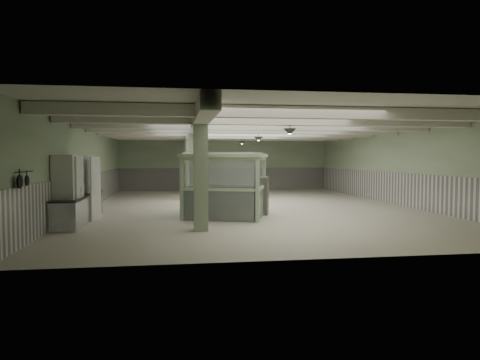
{
  "coord_description": "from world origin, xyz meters",
  "views": [
    {
      "loc": [
        -3.2,
        -18.8,
        2.2
      ],
      "look_at": [
        -0.7,
        -1.86,
        1.3
      ],
      "focal_mm": 32.0,
      "sensor_mm": 36.0,
      "label": 1
    }
  ],
  "objects": [
    {
      "name": "pendant_mid",
      "position": [
        0.5,
        0.5,
        3.05
      ],
      "size": [
        0.44,
        0.44,
        0.22
      ],
      "primitive_type": "cone",
      "rotation": [
        3.14,
        0.0,
        0.0
      ],
      "color": "#283629",
      "rests_on": "ceiling"
    },
    {
      "name": "skillet_far",
      "position": [
        -6.88,
        -7.59,
        1.63
      ],
      "size": [
        0.03,
        0.26,
        0.26
      ],
      "primitive_type": "cylinder",
      "rotation": [
        0.0,
        1.57,
        0.0
      ],
      "color": "black",
      "rests_on": "hook_rail"
    },
    {
      "name": "filing_cabinet",
      "position": [
        0.04,
        -2.66,
        0.73
      ],
      "size": [
        0.65,
        0.78,
        1.45
      ],
      "primitive_type": "cube",
      "rotation": [
        0.0,
        0.0,
        -0.3
      ],
      "color": "#585E4E",
      "rests_on": "floor"
    },
    {
      "name": "skillet_near",
      "position": [
        -6.88,
        -8.09,
        1.63
      ],
      "size": [
        0.04,
        0.33,
        0.33
      ],
      "primitive_type": "cylinder",
      "rotation": [
        0.0,
        1.57,
        0.0
      ],
      "color": "black",
      "rests_on": "hook_rail"
    },
    {
      "name": "column_c",
      "position": [
        -2.5,
        4.0,
        1.8
      ],
      "size": [
        0.42,
        0.42,
        3.6
      ],
      "primitive_type": "cube",
      "color": "#97A988",
      "rests_on": "floor"
    },
    {
      "name": "girder",
      "position": [
        -2.5,
        0.0,
        3.38
      ],
      "size": [
        0.45,
        19.9,
        0.4
      ],
      "primitive_type": "cube",
      "color": "silver",
      "rests_on": "ceiling"
    },
    {
      "name": "beam_d",
      "position": [
        0.0,
        0.0,
        3.42
      ],
      "size": [
        13.9,
        0.35,
        0.32
      ],
      "primitive_type": "cube",
      "color": "silver",
      "rests_on": "ceiling"
    },
    {
      "name": "wall_right",
      "position": [
        7.0,
        0.0,
        1.8
      ],
      "size": [
        0.02,
        20.0,
        3.6
      ],
      "primitive_type": "cube",
      "color": "#A6BE98",
      "rests_on": "floor"
    },
    {
      "name": "column_a",
      "position": [
        -2.5,
        -6.0,
        1.8
      ],
      "size": [
        0.42,
        0.42,
        3.6
      ],
      "primitive_type": "cube",
      "color": "#97A988",
      "rests_on": "floor"
    },
    {
      "name": "veg_colander",
      "position": [
        -6.48,
        -2.28,
        0.99
      ],
      "size": [
        0.49,
        0.49,
        0.19
      ],
      "primitive_type": null,
      "rotation": [
        0.0,
        0.0,
        0.22
      ],
      "color": "#45454A",
      "rests_on": "prep_counter"
    },
    {
      "name": "ceiling",
      "position": [
        0.0,
        0.0,
        3.6
      ],
      "size": [
        14.0,
        20.0,
        0.02
      ],
      "primitive_type": "cube",
      "color": "beige",
      "rests_on": "wall_back"
    },
    {
      "name": "pendant_front",
      "position": [
        0.5,
        -5.0,
        3.05
      ],
      "size": [
        0.44,
        0.44,
        0.22
      ],
      "primitive_type": "cone",
      "rotation": [
        3.14,
        0.0,
        0.0
      ],
      "color": "#283629",
      "rests_on": "ceiling"
    },
    {
      "name": "wall_front",
      "position": [
        0.0,
        -10.0,
        1.8
      ],
      "size": [
        14.0,
        0.02,
        3.6
      ],
      "primitive_type": "cube",
      "color": "#A6BE98",
      "rests_on": "floor"
    },
    {
      "name": "column_b",
      "position": [
        -2.5,
        -1.0,
        1.8
      ],
      "size": [
        0.42,
        0.42,
        3.6
      ],
      "primitive_type": "cube",
      "color": "#97A988",
      "rests_on": "floor"
    },
    {
      "name": "column_d",
      "position": [
        -2.5,
        8.0,
        1.8
      ],
      "size": [
        0.42,
        0.42,
        3.6
      ],
      "primitive_type": "cube",
      "color": "#97A988",
      "rests_on": "floor"
    },
    {
      "name": "beam_b",
      "position": [
        0.0,
        -5.0,
        3.42
      ],
      "size": [
        13.9,
        0.35,
        0.32
      ],
      "primitive_type": "cube",
      "color": "silver",
      "rests_on": "ceiling"
    },
    {
      "name": "walkin_cooler",
      "position": [
        -6.62,
        -3.99,
        1.18
      ],
      "size": [
        0.89,
        2.58,
        2.37
      ],
      "color": "silver",
      "rests_on": "floor"
    },
    {
      "name": "prep_counter",
      "position": [
        -6.54,
        -3.47,
        0.46
      ],
      "size": [
        0.82,
        4.7,
        0.91
      ],
      "color": "#AFB0B4",
      "rests_on": "floor"
    },
    {
      "name": "pendant_back",
      "position": [
        0.5,
        5.5,
        3.05
      ],
      "size": [
        0.44,
        0.44,
        0.22
      ],
      "primitive_type": "cone",
      "rotation": [
        3.14,
        0.0,
        0.0
      ],
      "color": "#283629",
      "rests_on": "ceiling"
    },
    {
      "name": "wall_back",
      "position": [
        0.0,
        10.0,
        1.8
      ],
      "size": [
        14.0,
        0.02,
        3.6
      ],
      "primitive_type": "cube",
      "color": "#A6BE98",
      "rests_on": "floor"
    },
    {
      "name": "beam_g",
      "position": [
        0.0,
        7.5,
        3.42
      ],
      "size": [
        13.9,
        0.35,
        0.32
      ],
      "primitive_type": "cube",
      "color": "silver",
      "rests_on": "ceiling"
    },
    {
      "name": "pitcher_near",
      "position": [
        -6.66,
        -2.43,
        1.05
      ],
      "size": [
        0.28,
        0.3,
        0.31
      ],
      "primitive_type": null,
      "rotation": [
        0.0,
        0.0,
        -0.38
      ],
      "color": "#AFB0B4",
      "rests_on": "prep_counter"
    },
    {
      "name": "beam_a",
      "position": [
        0.0,
        -7.5,
        3.42
      ],
      "size": [
        13.9,
        0.35,
        0.32
      ],
      "primitive_type": "cube",
      "color": "silver",
      "rests_on": "ceiling"
    },
    {
      "name": "wall_left",
      "position": [
        -7.0,
        0.0,
        1.8
      ],
      "size": [
        0.02,
        20.0,
        3.6
      ],
      "primitive_type": "cube",
      "color": "#A6BE98",
      "rests_on": "floor"
    },
    {
      "name": "guard_booth",
      "position": [
        -1.45,
        -3.2,
        1.62
      ],
      "size": [
        3.5,
        3.21,
        2.39
      ],
      "rotation": [
        0.0,
        0.0,
        -0.3
      ],
      "color": "#A7C19A",
      "rests_on": "floor"
    },
    {
      "name": "beam_e",
      "position": [
        0.0,
        2.5,
        3.42
      ],
      "size": [
        13.9,
        0.35,
        0.32
      ],
      "primitive_type": "cube",
      "color": "silver",
      "rests_on": "ceiling"
    },
    {
      "name": "pitcher_far",
      "position": [
        -6.56,
        -3.62,
        1.02
      ],
      "size": [
        0.2,
        0.22,
        0.24
      ],
      "primitive_type": null,
      "rotation": [
        0.0,
        0.0,
        -0.18
      ],
      "color": "#AFB0B4",
      "rests_on": "prep_counter"
    },
    {
      "name": "wainscot_left",
      "position": [
        -6.97,
        0.0,
        0.75
      ],
      "size": [
        0.05,
        19.9,
        1.5
      ],
      "primitive_type": "cube",
      "color": "silver",
      "rests_on": "floor"
    },
    {
      "name": "beam_c",
      "position": [
        0.0,
        -2.5,
        3.42
      ],
      "size": [
        13.9,
        0.35,
        0.32
      ],
      "primitive_type": "cube",
      "color": "silver",
      "rests_on": "ceiling"
    },
    {
      "name": "wainscot_back",
      "position": [
        0.0,
        9.97,
        0.75
      ],
      "size": [
        13.9,
        0.05,
        1.5
      ],
      "primitive_type": "cube",
      "color": "silver",
      "rests_on": "floor"
    },
    {
      "name": "hook_rail",
      "position": [
        -6.93,
        -7.6,
        1.85
      ],
      "size": [
        0.02,
        1.2,
        0.02
      ],
      "primitive_type": "cylinder",
      "rotation": [
        1.57,
        0.0,
        0.0
      ],
      "color": "black",
      "rests_on": "wall_left"
    },
    {
      "name": "floor",
      "position": [
        0.0,
        0.0,
        0.0
      ],
      "size": [
        20.0,
        20.0,
        0.0
      ],
      "primitive_type": "plane",
      "color": "beige",
      "rests_on": "ground"
    },
    {
      "name": "wainscot_right",
      "position": [
        6.97,
        0.0,
        0.75
      ],
      "size": [
        0.05,
        19.9,
        1.5
      ],
      "primitive_type": "cube",
      "color": "silver",
      "rests_on": "floor"
    },
    {
      "name": "orange_bowl",
      "position": [
        -6.54,
        -2.35,
        0.95
      ],
      "size": [
        0.28,
        0.28,
        0.09
      ],
      "primitive_type": "cylinder",
      "rotation": [
        0.0,
        0.0,
        0.07
      ],
      "color": "#B2B2B7",
      "rests_on": "prep_counter"
    },
    {
      "name": "beam_f",
      "position": [
        0.0,
        5.0,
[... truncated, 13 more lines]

